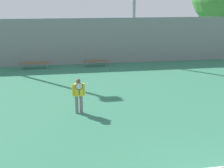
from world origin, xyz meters
name	(u,v)px	position (x,y,z in m)	size (l,w,h in m)	color
tennis_player	(79,94)	(-3.30, 6.68, 0.85)	(0.55, 0.40, 1.51)	slate
bench_courtside_far	(34,63)	(-5.67, 15.95, 0.40)	(2.07, 0.40, 0.44)	brown
bench_adjacent_court	(96,61)	(-1.36, 15.95, 0.40)	(1.80, 0.40, 0.44)	brown
back_fence	(112,41)	(0.00, 16.94, 1.68)	(35.00, 0.06, 3.37)	gray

